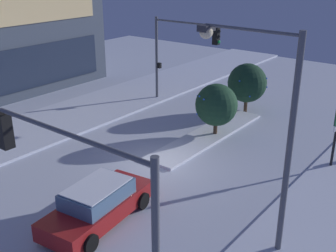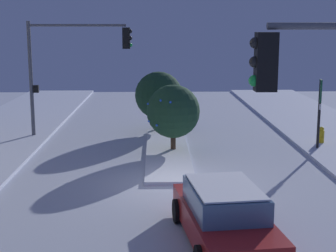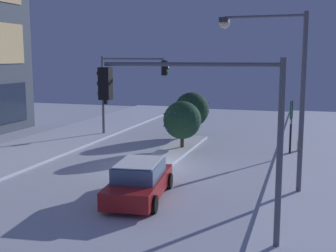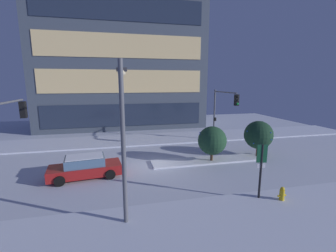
# 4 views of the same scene
# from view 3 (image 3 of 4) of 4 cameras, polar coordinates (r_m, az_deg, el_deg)

# --- Properties ---
(ground) EXTENTS (52.00, 52.00, 0.00)m
(ground) POSITION_cam_3_polar(r_m,az_deg,el_deg) (22.48, -1.84, -5.37)
(ground) COLOR silver
(curb_strip_near) EXTENTS (52.00, 5.20, 0.14)m
(curb_strip_near) POSITION_cam_3_polar(r_m,az_deg,el_deg) (21.31, 20.07, -6.53)
(curb_strip_near) COLOR silver
(curb_strip_near) RESTS_ON ground
(curb_strip_far) EXTENTS (52.00, 5.20, 0.14)m
(curb_strip_far) POSITION_cam_3_polar(r_m,az_deg,el_deg) (26.36, -19.31, -3.59)
(curb_strip_far) COLOR silver
(curb_strip_far) RESTS_ON ground
(median_strip) EXTENTS (9.00, 1.80, 0.14)m
(median_strip) POSITION_cam_3_polar(r_m,az_deg,el_deg) (26.60, 1.10, -2.98)
(median_strip) COLOR silver
(median_strip) RESTS_ON ground
(car_near) EXTENTS (4.91, 2.48, 1.49)m
(car_near) POSITION_cam_3_polar(r_m,az_deg,el_deg) (17.58, -3.71, -7.05)
(car_near) COLOR maroon
(car_near) RESTS_ON ground
(traffic_light_corner_far_right) EXTENTS (0.32, 4.97, 5.61)m
(traffic_light_corner_far_right) POSITION_cam_3_polar(r_m,az_deg,el_deg) (30.86, -5.09, 5.81)
(traffic_light_corner_far_right) COLOR #565960
(traffic_light_corner_far_right) RESTS_ON ground
(traffic_light_corner_near_left) EXTENTS (0.32, 5.68, 5.52)m
(traffic_light_corner_near_left) POSITION_cam_3_polar(r_m,az_deg,el_deg) (12.93, 3.73, 1.83)
(traffic_light_corner_near_left) COLOR #565960
(traffic_light_corner_near_left) RESTS_ON ground
(street_lamp_arched) EXTENTS (0.56, 3.51, 7.27)m
(street_lamp_arched) POSITION_cam_3_polar(r_m,az_deg,el_deg) (18.27, 13.89, 6.34)
(street_lamp_arched) COLOR #565960
(street_lamp_arched) RESTS_ON ground
(fire_hydrant) EXTENTS (0.48, 0.26, 0.88)m
(fire_hydrant) POSITION_cam_3_polar(r_m,az_deg,el_deg) (26.89, 16.55, -2.44)
(fire_hydrant) COLOR gold
(fire_hydrant) RESTS_ON ground
(parking_info_sign) EXTENTS (0.55, 0.16, 3.13)m
(parking_info_sign) POSITION_cam_3_polar(r_m,az_deg,el_deg) (25.61, 15.56, 0.64)
(parking_info_sign) COLOR black
(parking_info_sign) RESTS_ON ground
(decorated_tree_median) EXTENTS (2.28, 2.28, 2.93)m
(decorated_tree_median) POSITION_cam_3_polar(r_m,az_deg,el_deg) (26.55, 1.84, 0.76)
(decorated_tree_median) COLOR #473323
(decorated_tree_median) RESTS_ON ground
(decorated_tree_left_of_median) EXTENTS (2.43, 2.43, 3.11)m
(decorated_tree_left_of_median) POSITION_cam_3_polar(r_m,az_deg,el_deg) (31.05, 3.06, 2.12)
(decorated_tree_left_of_median) COLOR #473323
(decorated_tree_left_of_median) RESTS_ON ground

